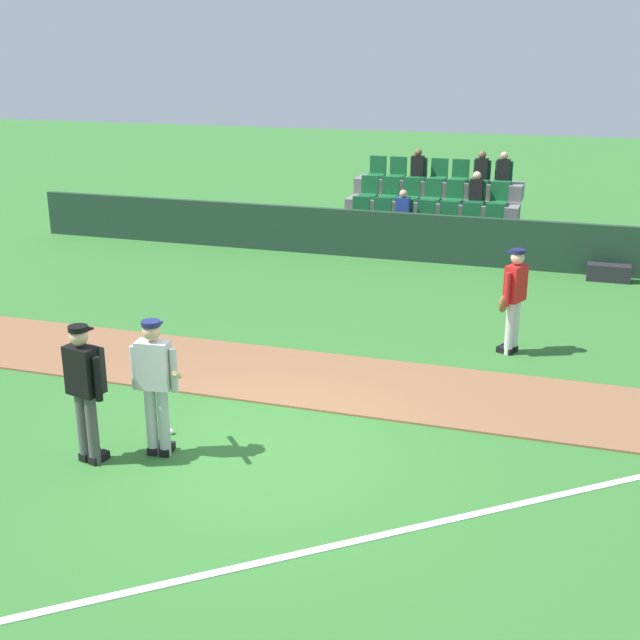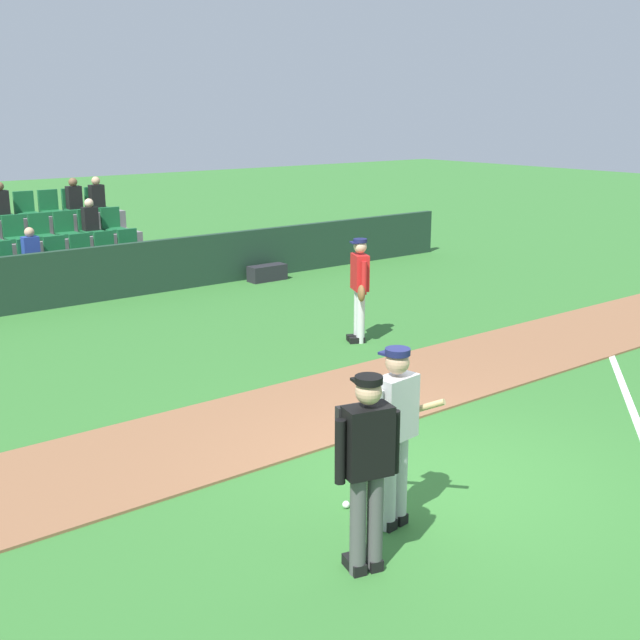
{
  "view_description": "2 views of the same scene",
  "coord_description": "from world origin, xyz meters",
  "px_view_note": "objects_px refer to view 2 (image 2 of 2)",
  "views": [
    {
      "loc": [
        3.54,
        -8.59,
        4.85
      ],
      "look_at": [
        0.23,
        1.83,
        1.18
      ],
      "focal_mm": 46.06,
      "sensor_mm": 36.0,
      "label": 1
    },
    {
      "loc": [
        -5.96,
        -5.48,
        3.84
      ],
      "look_at": [
        0.01,
        2.14,
        1.3
      ],
      "focal_mm": 45.39,
      "sensor_mm": 36.0,
      "label": 2
    }
  ],
  "objects_px": {
    "batter_grey_jersey": "(396,431)",
    "equipment_bag": "(267,273)",
    "baseball": "(346,505)",
    "runner_red_jersey": "(360,286)",
    "umpire_home_plate": "(366,463)"
  },
  "relations": [
    {
      "from": "baseball",
      "to": "runner_red_jersey",
      "type": "bearing_deg",
      "value": 48.05
    },
    {
      "from": "umpire_home_plate",
      "to": "baseball",
      "type": "relative_size",
      "value": 23.78
    },
    {
      "from": "batter_grey_jersey",
      "to": "umpire_home_plate",
      "type": "bearing_deg",
      "value": -150.42
    },
    {
      "from": "batter_grey_jersey",
      "to": "equipment_bag",
      "type": "relative_size",
      "value": 1.96
    },
    {
      "from": "batter_grey_jersey",
      "to": "umpire_home_plate",
      "type": "xyz_separation_m",
      "value": [
        -0.72,
        -0.41,
        0.03
      ]
    },
    {
      "from": "umpire_home_plate",
      "to": "runner_red_jersey",
      "type": "height_order",
      "value": "same"
    },
    {
      "from": "umpire_home_plate",
      "to": "equipment_bag",
      "type": "xyz_separation_m",
      "value": [
        6.16,
        10.46,
        -0.82
      ]
    },
    {
      "from": "equipment_bag",
      "to": "baseball",
      "type": "bearing_deg",
      "value": -120.38
    },
    {
      "from": "batter_grey_jersey",
      "to": "baseball",
      "type": "relative_size",
      "value": 23.78
    },
    {
      "from": "batter_grey_jersey",
      "to": "equipment_bag",
      "type": "xyz_separation_m",
      "value": [
        5.44,
        10.05,
        -0.79
      ]
    },
    {
      "from": "batter_grey_jersey",
      "to": "baseball",
      "type": "bearing_deg",
      "value": 103.86
    },
    {
      "from": "runner_red_jersey",
      "to": "baseball",
      "type": "xyz_separation_m",
      "value": [
        -3.96,
        -4.4,
        -0.93
      ]
    },
    {
      "from": "umpire_home_plate",
      "to": "baseball",
      "type": "xyz_separation_m",
      "value": [
        0.58,
        0.95,
        -0.96
      ]
    },
    {
      "from": "batter_grey_jersey",
      "to": "umpire_home_plate",
      "type": "height_order",
      "value": "same"
    },
    {
      "from": "runner_red_jersey",
      "to": "baseball",
      "type": "height_order",
      "value": "runner_red_jersey"
    }
  ]
}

